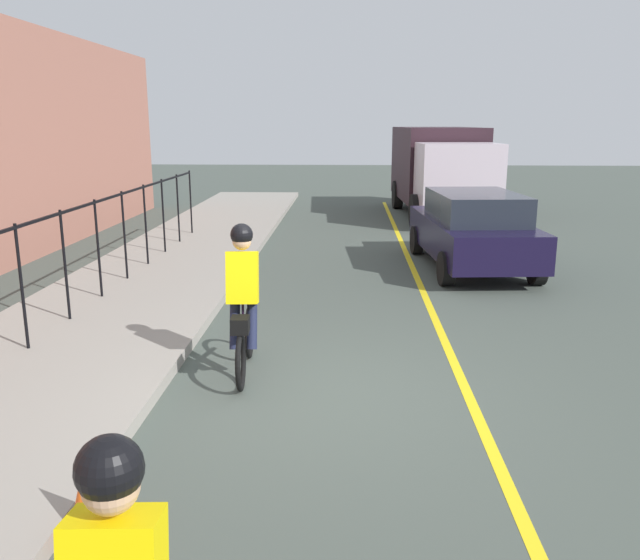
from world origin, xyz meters
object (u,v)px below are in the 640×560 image
(cyclist_lead, at_px, (243,302))
(traffic_cone_near, at_px, (89,499))
(patrol_sedan, at_px, (473,229))
(box_truck_background, at_px, (440,167))

(cyclist_lead, relative_size, traffic_cone_near, 2.64)
(patrol_sedan, bearing_deg, traffic_cone_near, 150.25)
(box_truck_background, bearing_deg, cyclist_lead, -19.43)
(cyclist_lead, bearing_deg, patrol_sedan, -35.21)
(patrol_sedan, bearing_deg, box_truck_background, -7.28)
(patrol_sedan, xyz_separation_m, box_truck_background, (7.86, -0.38, 0.73))
(cyclist_lead, bearing_deg, box_truck_background, -19.85)
(patrol_sedan, height_order, traffic_cone_near, patrol_sedan)
(cyclist_lead, bearing_deg, traffic_cone_near, 166.14)
(patrol_sedan, distance_m, box_truck_background, 7.91)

